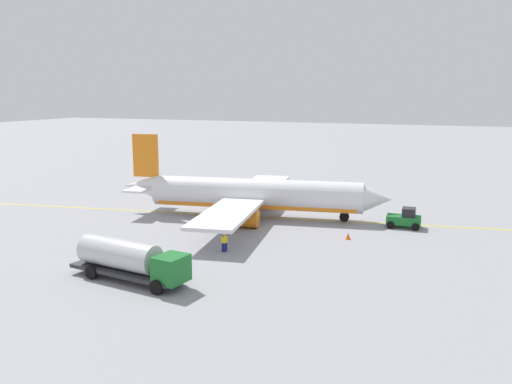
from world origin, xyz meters
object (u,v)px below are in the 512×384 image
airplane (252,195)px  safety_cone_nose (348,236)px  pushback_tug (405,218)px  fuel_tanker (130,259)px  refueling_worker (224,243)px

airplane → safety_cone_nose: (12.74, -5.39, -2.28)m
pushback_tug → fuel_tanker: bearing=-124.9°
fuel_tanker → refueling_worker: (3.40, 9.81, -0.90)m
airplane → refueling_worker: size_ratio=18.94×
fuel_tanker → airplane: bearing=89.3°
safety_cone_nose → airplane: bearing=157.1°
pushback_tug → safety_cone_nose: (-4.64, -7.02, -0.69)m
airplane → refueling_worker: 14.33m
refueling_worker → pushback_tug: bearing=47.4°
airplane → safety_cone_nose: 14.02m
safety_cone_nose → pushback_tug: bearing=56.5°
airplane → safety_cone_nose: bearing=-22.9°
airplane → refueling_worker: airplane is taller
refueling_worker → fuel_tanker: bearing=-109.1°
fuel_tanker → pushback_tug: fuel_tanker is taller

